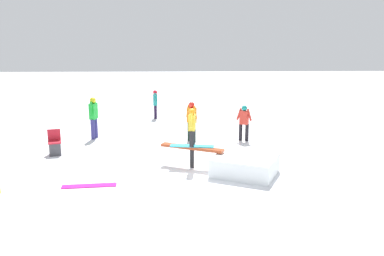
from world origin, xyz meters
name	(u,v)px	position (x,y,z in m)	size (l,w,h in m)	color
ground_plane	(192,167)	(0.00, 0.00, 0.00)	(60.00, 60.00, 0.00)	white
rail_feature	(192,150)	(0.00, 0.00, 0.58)	(2.01, 1.13, 0.69)	black
snow_kicker_ramp	(245,166)	(-1.58, 0.73, 0.29)	(1.80, 1.50, 0.57)	white
main_rider_on_rail	(192,128)	(0.00, 0.00, 1.28)	(1.41, 0.72, 1.23)	#31BBD6
bystander_red	(244,121)	(-2.12, -3.24, 0.79)	(0.61, 0.34, 1.41)	black
bystander_orange	(192,119)	(-0.07, -3.15, 0.89)	(0.46, 0.56, 1.57)	black
bystander_teal	(155,103)	(1.59, -7.60, 0.78)	(0.22, 0.63, 1.39)	black
bystander_green	(94,115)	(3.82, -3.76, 0.94)	(0.30, 0.69, 1.67)	navy
loose_snowboard_magenta	(89,186)	(2.94, 1.59, 0.01)	(1.52, 0.28, 0.02)	#CB1C9B
folding_chair	(55,143)	(4.77, -1.55, 0.41)	(0.55, 0.55, 0.88)	#3F3F44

